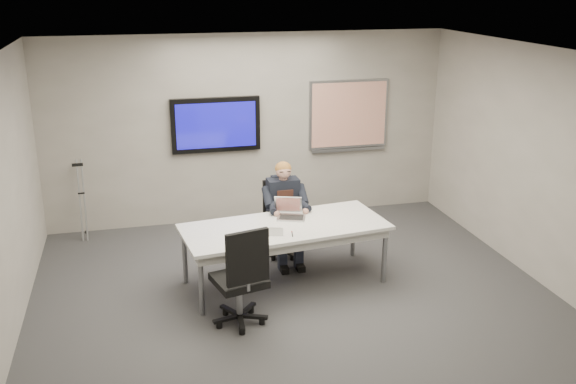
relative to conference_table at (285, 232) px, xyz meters
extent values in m
cube|color=#343436|center=(0.02, -0.69, -0.66)|extent=(6.00, 6.00, 0.02)
cube|color=silver|center=(0.02, -0.69, 2.14)|extent=(6.00, 6.00, 0.02)
cube|color=gray|center=(0.02, 2.31, 0.74)|extent=(6.00, 0.02, 2.80)
cube|color=gray|center=(0.02, -3.69, 0.74)|extent=(6.00, 0.02, 2.80)
cube|color=gray|center=(3.02, -0.69, 0.74)|extent=(0.02, 6.00, 2.80)
cube|color=white|center=(0.00, 0.00, 0.07)|extent=(2.52, 1.29, 0.04)
cube|color=beige|center=(0.00, 0.00, -0.02)|extent=(2.41, 1.18, 0.10)
cylinder|color=gray|center=(-1.07, -0.56, -0.31)|extent=(0.06, 0.06, 0.71)
cylinder|color=gray|center=(1.17, -0.28, -0.31)|extent=(0.06, 0.06, 0.71)
cylinder|color=gray|center=(-1.17, 0.28, -0.31)|extent=(0.06, 0.06, 0.71)
cylinder|color=gray|center=(1.07, 0.56, -0.31)|extent=(0.06, 0.06, 0.71)
cube|color=black|center=(-0.48, 2.26, 0.84)|extent=(1.30, 0.08, 0.80)
cube|color=#0F0C86|center=(-0.48, 2.22, 0.84)|extent=(1.16, 0.01, 0.66)
cube|color=gray|center=(1.57, 2.29, 0.89)|extent=(1.25, 0.04, 1.05)
cube|color=white|center=(1.57, 2.26, 0.89)|extent=(1.18, 0.01, 0.98)
cube|color=gray|center=(1.57, 2.25, 0.34)|extent=(1.18, 0.05, 0.04)
cylinder|color=gray|center=(0.17, 0.80, -0.39)|extent=(0.06, 0.06, 0.34)
cube|color=black|center=(0.17, 0.80, -0.22)|extent=(0.48, 0.48, 0.07)
cube|color=black|center=(0.15, 1.01, 0.09)|extent=(0.40, 0.08, 0.50)
cylinder|color=gray|center=(-0.70, -0.82, -0.36)|extent=(0.07, 0.07, 0.39)
cube|color=black|center=(-0.70, -0.82, -0.16)|extent=(0.61, 0.61, 0.08)
cube|color=black|center=(-0.64, -1.05, 0.20)|extent=(0.46, 0.16, 0.57)
cube|color=black|center=(0.17, 0.77, 0.14)|extent=(0.41, 0.24, 0.56)
cube|color=#361C16|center=(0.17, 0.65, 0.17)|extent=(0.21, 0.02, 0.27)
sphere|color=tan|center=(0.17, 0.74, 0.53)|extent=(0.20, 0.20, 0.20)
ellipsoid|color=brown|center=(0.17, 0.76, 0.56)|extent=(0.21, 0.21, 0.18)
cube|color=#ACADAF|center=(0.13, 0.20, 0.09)|extent=(0.40, 0.34, 0.02)
cube|color=black|center=(0.13, 0.19, 0.11)|extent=(0.33, 0.25, 0.00)
cube|color=#ACADAF|center=(0.13, 0.36, 0.21)|extent=(0.35, 0.19, 0.22)
cube|color=red|center=(0.13, 0.35, 0.22)|extent=(0.30, 0.16, 0.19)
cylinder|color=black|center=(0.02, -0.29, 0.09)|extent=(0.04, 0.15, 0.01)
camera|label=1|loc=(-1.68, -6.88, 2.88)|focal=40.00mm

